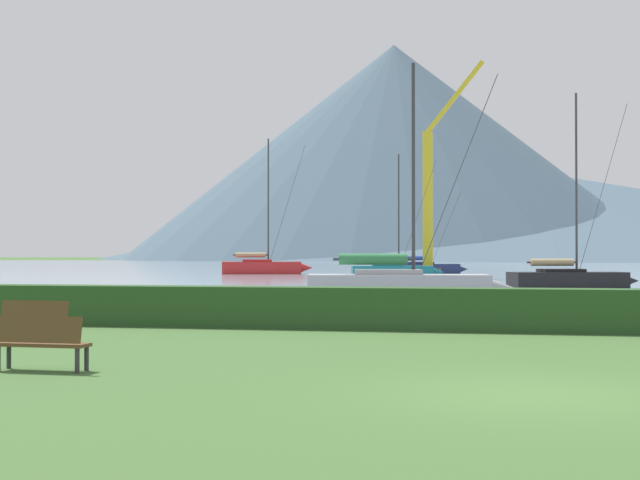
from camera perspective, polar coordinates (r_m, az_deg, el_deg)
name	(u,v)px	position (r m, az deg, el deg)	size (l,w,h in m)	color
ground_plane	(536,395)	(13.77, 13.05, -9.20)	(1000.00, 1000.00, 0.00)	#3D602D
harbor_water	(511,267)	(150.63, 11.59, -1.60)	(320.00, 246.00, 0.00)	#8499A8
hedge_line	(524,310)	(24.67, 12.33, -4.20)	(80.00, 1.20, 1.11)	#284C23
sailboat_slip_0	(393,271)	(76.37, 4.49, -1.88)	(7.69, 3.64, 10.15)	#19707A
sailboat_slip_1	(569,279)	(53.57, 14.95, -2.30)	(7.42, 4.00, 10.95)	black
sailboat_slip_3	(425,268)	(90.62, 6.42, -1.72)	(7.78, 4.13, 8.53)	navy
sailboat_slip_6	(401,286)	(38.48, 4.96, -2.79)	(8.67, 3.69, 9.86)	#9E9EA3
sailboat_slip_7	(263,266)	(93.16, -3.51, -1.61)	(9.18, 4.72, 13.52)	red
park_bench_near_path	(40,340)	(16.70, -16.70, -5.87)	(1.66, 0.53, 0.95)	brown
park_bench_under_tree	(37,319)	(22.20, -16.86, -4.62)	(1.75, 0.64, 0.95)	brown
dock_crane	(430,212)	(78.91, 6.73, 1.72)	(5.72, 2.00, 18.14)	#333338
distant_hill_central_peak	(394,152)	(331.95, 4.52, 5.37)	(188.66, 188.66, 76.01)	#425666
distant_hill_east_ridge	(536,215)	(398.14, 13.07, 1.47)	(355.95, 355.95, 35.98)	#425666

